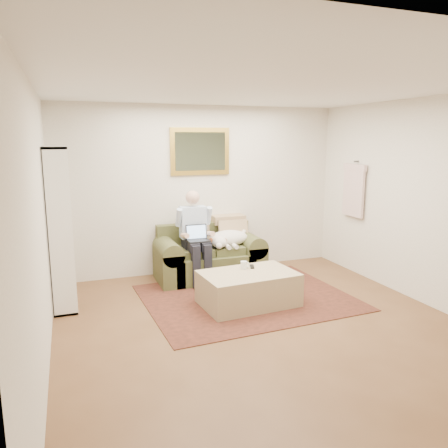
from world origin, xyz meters
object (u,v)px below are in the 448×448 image
seated_man (196,238)px  bookshelf (60,228)px  ottoman (248,289)px  coffee_mug (244,265)px  laptop (197,236)px  sofa (209,260)px  sleeping_dog (229,238)px

seated_man → bookshelf: size_ratio=0.67×
seated_man → bookshelf: bearing=-170.3°
ottoman → coffee_mug: size_ratio=11.76×
laptop → bookshelf: bookshelf is taller
sofa → coffee_mug: bearing=-83.2°
laptop → sleeping_dog: size_ratio=0.47×
sofa → ottoman: size_ratio=1.36×
sleeping_dog → bookshelf: (-2.36, -0.38, 0.39)m
sofa → laptop: 0.53m
seated_man → laptop: (-0.00, -0.06, 0.03)m
sofa → coffee_mug: sofa is taller
seated_man → sleeping_dog: seated_man is taller
ottoman → sleeping_dog: bearing=81.9°
laptop → sleeping_dog: 0.55m
seated_man → coffee_mug: bearing=-68.3°
bookshelf → sofa: bearing=12.5°
sofa → bookshelf: 2.25m
sleeping_dog → coffee_mug: (-0.16, -0.99, -0.13)m
sofa → sleeping_dog: bearing=-15.7°
ottoman → seated_man: bearing=108.2°
seated_man → bookshelf: bookshelf is taller
seated_man → coffee_mug: size_ratio=13.46×
ottoman → bookshelf: (-2.20, 0.78, 0.79)m
seated_man → ottoman: seated_man is taller
laptop → ottoman: (0.36, -1.04, -0.49)m
laptop → bookshelf: size_ratio=0.16×
sofa → sleeping_dog: 0.45m
seated_man → sofa: bearing=31.5°
coffee_mug → seated_man: bearing=111.7°
sofa → coffee_mug: (0.13, -1.08, 0.20)m
sofa → bookshelf: bookshelf is taller
ottoman → sofa: bearing=95.6°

